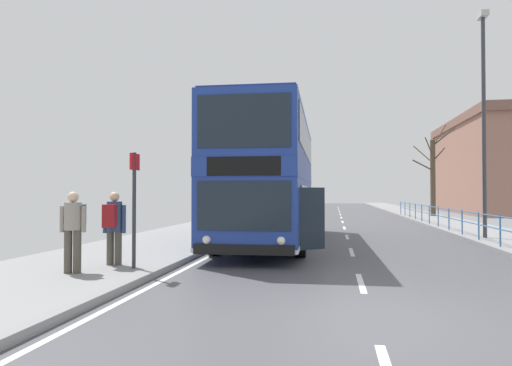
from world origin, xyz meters
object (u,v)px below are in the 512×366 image
Objects in this scene: double_decker_bus_main at (271,178)px; pedestrian_companion at (114,223)px; bus_stop_sign_near at (134,197)px; bare_tree_far_00 at (433,175)px; street_lamp_far_side at (484,108)px; background_building_00 at (504,165)px; pedestrian_with_backpack at (74,225)px.

pedestrian_companion is at bearing -112.63° from double_decker_bus_main.
bare_tree_far_00 reaches higher than bus_stop_sign_near.
street_lamp_far_side is 0.47× the size of background_building_00.
background_building_00 is (19.70, 33.90, 2.98)m from pedestrian_with_backpack.
background_building_00 reaches higher than double_decker_bus_main.
double_decker_bus_main reaches higher than pedestrian_companion.
bus_stop_sign_near is at bearing -114.26° from bare_tree_far_00.
bare_tree_far_00 is (11.20, 24.85, 1.35)m from bus_stop_sign_near.
pedestrian_with_backpack is 0.09× the size of background_building_00.
double_decker_bus_main is 7.03× the size of pedestrian_with_backpack.
bus_stop_sign_near is 0.14× the size of background_building_00.
bare_tree_far_00 is at bearing 64.54° from pedestrian_with_backpack.
street_lamp_far_side is at bearing 40.93° from pedestrian_with_backpack.
street_lamp_far_side reaches higher than background_building_00.
street_lamp_far_side is at bearing -95.23° from bare_tree_far_00.
street_lamp_far_side is at bearing -110.10° from background_building_00.
bare_tree_far_00 is (11.84, 24.52, 1.94)m from pedestrian_companion.
pedestrian_with_backpack is at bearing -111.98° from double_decker_bus_main.
pedestrian_companion is 38.23m from background_building_00.
background_building_00 is at bearing 47.87° from bare_tree_far_00.
bare_tree_far_00 is (12.18, 25.59, 1.93)m from pedestrian_with_backpack.
bare_tree_far_00 is at bearing 63.13° from double_decker_bus_main.
bus_stop_sign_near reaches higher than pedestrian_with_backpack.
double_decker_bus_main is 8.28m from pedestrian_with_backpack.
pedestrian_with_backpack is (-3.07, -7.60, -1.18)m from double_decker_bus_main.
street_lamp_far_side is at bearing 38.41° from pedestrian_companion.
street_lamp_far_side is (7.62, 1.66, 2.59)m from double_decker_bus_main.
pedestrian_companion is 0.09× the size of background_building_00.
street_lamp_far_side is (9.70, 8.53, 3.19)m from bus_stop_sign_near.
double_decker_bus_main is 20.17m from bare_tree_far_00.
double_decker_bus_main is at bearing -116.87° from bare_tree_far_00.
bare_tree_far_00 is 11.26m from background_building_00.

